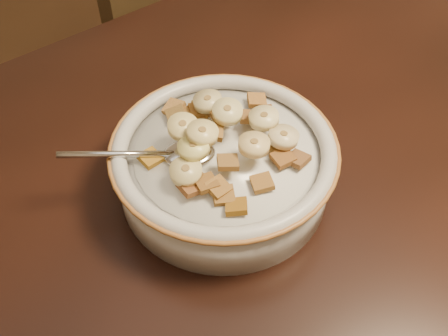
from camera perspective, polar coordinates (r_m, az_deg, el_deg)
table at (r=0.63m, az=17.62°, el=0.40°), size 1.44×0.96×0.04m
chair at (r=1.15m, az=-0.56°, el=7.30°), size 0.46×0.46×0.84m
cereal_bowl at (r=0.53m, az=0.00°, el=-0.22°), size 0.22×0.22×0.05m
milk at (r=0.51m, az=-0.00°, el=1.77°), size 0.19×0.19×0.00m
spoon at (r=0.51m, az=-4.02°, el=1.65°), size 0.07×0.06×0.01m
cereal_square_0 at (r=0.53m, az=-0.17°, el=5.83°), size 0.02×0.02×0.01m
cereal_square_1 at (r=0.55m, az=4.68°, el=6.24°), size 0.03×0.03×0.01m
cereal_square_2 at (r=0.50m, az=8.42°, el=1.02°), size 0.02×0.02×0.01m
cereal_square_3 at (r=0.51m, az=6.01°, el=2.74°), size 0.02×0.02×0.01m
cereal_square_4 at (r=0.54m, az=-2.91°, el=6.63°), size 0.03×0.03×0.01m
cereal_square_5 at (r=0.50m, az=6.77°, el=1.15°), size 0.02×0.02×0.01m
cereal_square_6 at (r=0.55m, az=-5.75°, el=6.89°), size 0.03×0.03×0.01m
cereal_square_7 at (r=0.56m, az=-1.98°, el=7.66°), size 0.03×0.03×0.01m
cereal_square_8 at (r=0.53m, az=3.06°, el=5.87°), size 0.03×0.03×0.01m
cereal_square_9 at (r=0.47m, az=-0.05°, el=-3.10°), size 0.03×0.03×0.01m
cereal_square_10 at (r=0.54m, az=-5.52°, el=6.08°), size 0.03×0.03×0.01m
cereal_square_11 at (r=0.47m, az=-3.86°, el=-2.19°), size 0.02×0.02×0.01m
cereal_square_12 at (r=0.48m, az=-4.08°, el=-0.62°), size 0.02×0.02×0.01m
cereal_square_13 at (r=0.51m, az=-8.41°, el=1.14°), size 0.02×0.02×0.01m
cereal_square_14 at (r=0.47m, az=-0.67°, el=-2.23°), size 0.02×0.02×0.01m
cereal_square_15 at (r=0.51m, az=-2.47°, el=4.25°), size 0.02×0.02×0.01m
cereal_square_16 at (r=0.56m, az=3.78°, el=7.73°), size 0.03×0.03×0.01m
cereal_square_17 at (r=0.47m, az=-2.07°, el=-1.73°), size 0.02×0.02×0.01m
cereal_square_18 at (r=0.46m, az=1.42°, el=-4.42°), size 0.03×0.03×0.01m
cereal_square_19 at (r=0.48m, az=4.37°, el=-1.69°), size 0.03×0.03×0.01m
cereal_square_20 at (r=0.55m, az=-2.82°, el=6.72°), size 0.03×0.03×0.01m
cereal_square_21 at (r=0.48m, az=0.44°, el=0.66°), size 0.03×0.03×0.01m
cereal_square_22 at (r=0.50m, az=-1.27°, el=4.15°), size 0.03×0.03×0.01m
cereal_square_23 at (r=0.54m, az=-4.18°, el=6.21°), size 0.02×0.02×0.01m
banana_slice_0 at (r=0.48m, az=3.46°, el=2.68°), size 0.04×0.04×0.01m
banana_slice_1 at (r=0.54m, az=-1.89°, el=7.62°), size 0.04×0.04×0.01m
banana_slice_2 at (r=0.50m, az=-4.72°, el=4.72°), size 0.04×0.04×0.02m
banana_slice_3 at (r=0.47m, az=-4.38°, el=-0.39°), size 0.04×0.04×0.01m
banana_slice_4 at (r=0.48m, az=-3.49°, el=2.34°), size 0.03×0.03×0.01m
banana_slice_5 at (r=0.48m, az=-2.48°, el=4.01°), size 0.04×0.04×0.01m
banana_slice_6 at (r=0.51m, az=6.82°, el=3.56°), size 0.04×0.04×0.01m
banana_slice_7 at (r=0.51m, az=4.58°, el=5.71°), size 0.04×0.04×0.01m
banana_slice_8 at (r=0.50m, az=0.39°, el=6.45°), size 0.04×0.04×0.02m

